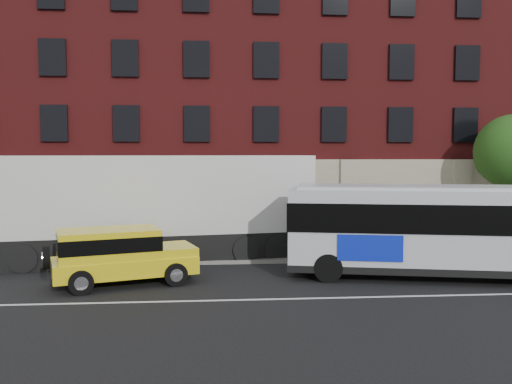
{
  "coord_description": "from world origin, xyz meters",
  "views": [
    {
      "loc": [
        -1.02,
        -15.86,
        4.49
      ],
      "look_at": [
        0.71,
        5.5,
        2.95
      ],
      "focal_mm": 38.31,
      "sensor_mm": 36.0,
      "label": 1
    }
  ],
  "objects": [
    {
      "name": "ground",
      "position": [
        0.0,
        0.0,
        0.0
      ],
      "size": [
        120.0,
        120.0,
        0.0
      ],
      "primitive_type": "plane",
      "color": "black",
      "rests_on": "ground"
    },
    {
      "name": "sidewalk",
      "position": [
        0.0,
        9.0,
        0.07
      ],
      "size": [
        60.0,
        6.0,
        0.15
      ],
      "primitive_type": "cube",
      "color": "gray",
      "rests_on": "ground"
    },
    {
      "name": "kerb",
      "position": [
        0.0,
        6.0,
        0.07
      ],
      "size": [
        60.0,
        0.25,
        0.15
      ],
      "primitive_type": "cube",
      "color": "gray",
      "rests_on": "ground"
    },
    {
      "name": "lane_line",
      "position": [
        0.0,
        0.5,
        0.01
      ],
      "size": [
        60.0,
        0.12,
        0.01
      ],
      "primitive_type": "cube",
      "color": "silver",
      "rests_on": "ground"
    },
    {
      "name": "building",
      "position": [
        -0.01,
        16.92,
        7.58
      ],
      "size": [
        30.0,
        12.1,
        15.0
      ],
      "color": "maroon",
      "rests_on": "sidewalk"
    },
    {
      "name": "sign_pole",
      "position": [
        -8.5,
        6.15,
        1.45
      ],
      "size": [
        0.3,
        0.2,
        2.5
      ],
      "color": "slate",
      "rests_on": "ground"
    },
    {
      "name": "city_bus",
      "position": [
        7.75,
        2.71,
        1.83
      ],
      "size": [
        12.38,
        5.07,
        3.32
      ],
      "color": "silver",
      "rests_on": "ground"
    },
    {
      "name": "yellow_suv",
      "position": [
        -4.22,
        2.82,
        1.1
      ],
      "size": [
        5.16,
        3.3,
        1.92
      ],
      "color": "yellow",
      "rests_on": "ground"
    },
    {
      "name": "shipping_container",
      "position": [
        -3.41,
        6.94,
        2.16
      ],
      "size": [
        13.37,
        4.48,
        4.38
      ],
      "color": "black",
      "rests_on": "ground"
    }
  ]
}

